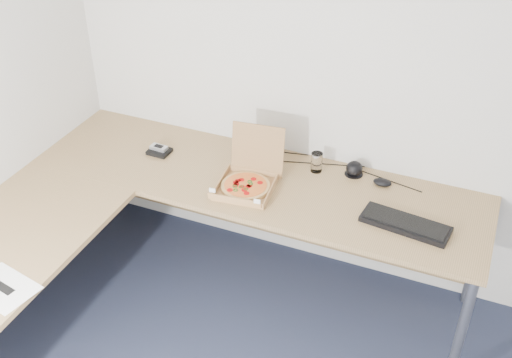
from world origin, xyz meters
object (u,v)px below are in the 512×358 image
at_px(desk, 166,213).
at_px(pizza_box, 247,182).
at_px(keyboard, 405,224).
at_px(wallet, 159,151).
at_px(drinking_glass, 317,162).

bearing_deg(desk, pizza_box, 46.96).
relative_size(keyboard, wallet, 3.48).
xyz_separation_m(desk, pizza_box, (0.31, 0.33, 0.06)).
bearing_deg(drinking_glass, pizza_box, -133.88).
bearing_deg(keyboard, pizza_box, -173.03).
xyz_separation_m(keyboard, wallet, (-1.46, 0.12, -0.00)).
xyz_separation_m(drinking_glass, keyboard, (0.56, -0.30, -0.04)).
relative_size(desk, keyboard, 5.78).
xyz_separation_m(pizza_box, drinking_glass, (0.29, 0.30, 0.02)).
height_order(pizza_box, keyboard, pizza_box).
relative_size(pizza_box, keyboard, 0.78).
height_order(drinking_glass, keyboard, drinking_glass).
relative_size(desk, drinking_glass, 22.20).
height_order(desk, pizza_box, pizza_box).
relative_size(pizza_box, drinking_glass, 3.01).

